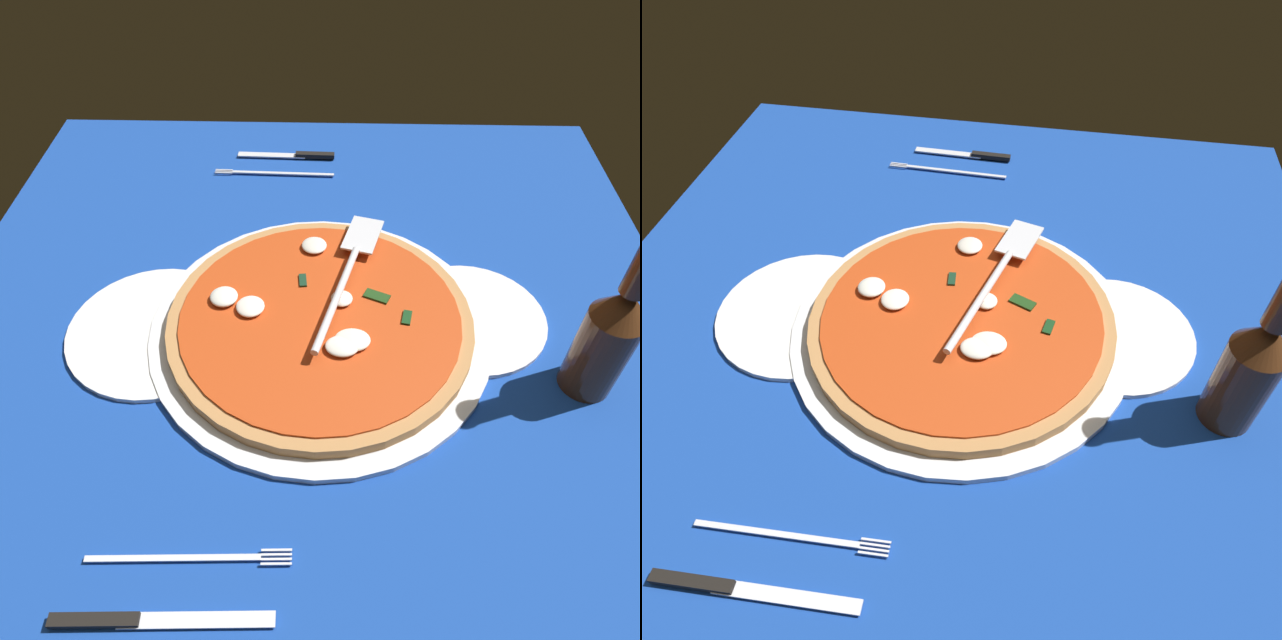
% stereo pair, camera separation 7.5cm
% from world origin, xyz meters
% --- Properties ---
extents(ground_plane, '(1.01, 1.01, 0.01)m').
position_xyz_m(ground_plane, '(0.00, 0.00, -0.00)').
color(ground_plane, '#17409C').
extents(checker_pattern, '(1.01, 1.01, 0.00)m').
position_xyz_m(checker_pattern, '(-0.00, -0.00, 0.00)').
color(checker_pattern, silver).
rests_on(checker_pattern, ground_plane).
extents(pizza_pan, '(0.44, 0.44, 0.01)m').
position_xyz_m(pizza_pan, '(-0.01, 0.04, 0.01)').
color(pizza_pan, silver).
rests_on(pizza_pan, ground_plane).
extents(dinner_plate_left, '(0.20, 0.20, 0.01)m').
position_xyz_m(dinner_plate_left, '(-0.21, 0.02, 0.01)').
color(dinner_plate_left, white).
rests_on(dinner_plate_left, ground_plane).
extents(dinner_plate_right, '(0.23, 0.23, 0.01)m').
position_xyz_m(dinner_plate_right, '(0.20, 0.05, 0.01)').
color(dinner_plate_right, white).
rests_on(dinner_plate_right, ground_plane).
extents(pizza, '(0.39, 0.39, 0.03)m').
position_xyz_m(pizza, '(-0.01, 0.04, 0.02)').
color(pizza, '#B77F49').
rests_on(pizza, pizza_pan).
extents(pizza_server, '(0.10, 0.27, 0.01)m').
position_xyz_m(pizza_server, '(-0.05, -0.02, 0.05)').
color(pizza_server, silver).
rests_on(pizza_server, pizza).
extents(place_setting_near, '(0.23, 0.13, 0.01)m').
position_xyz_m(place_setting_near, '(0.06, -0.35, 0.00)').
color(place_setting_near, white).
rests_on(place_setting_near, ground_plane).
extents(place_setting_far, '(0.21, 0.13, 0.01)m').
position_xyz_m(place_setting_far, '(0.12, 0.38, 0.00)').
color(place_setting_far, white).
rests_on(place_setting_far, ground_plane).
extents(beer_bottle, '(0.06, 0.06, 0.24)m').
position_xyz_m(beer_bottle, '(-0.33, 0.12, 0.09)').
color(beer_bottle, '#4D2A15').
rests_on(beer_bottle, ground_plane).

